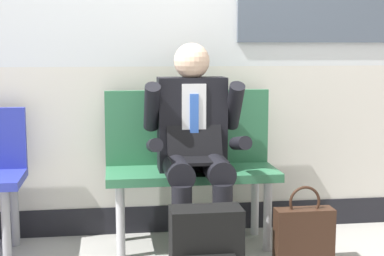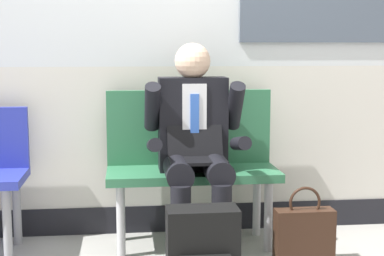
% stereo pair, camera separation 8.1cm
% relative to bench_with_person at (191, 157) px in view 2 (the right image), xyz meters
% --- Properties ---
extents(station_wall, '(5.33, 0.17, 2.84)m').
position_rel_bench_with_person_xyz_m(station_wall, '(-0.03, 0.27, 0.88)').
color(station_wall, silver).
rests_on(station_wall, ground).
extents(bench_with_person, '(1.02, 0.42, 0.93)m').
position_rel_bench_with_person_xyz_m(bench_with_person, '(0.00, 0.00, 0.00)').
color(bench_with_person, '#2D6B47').
rests_on(bench_with_person, ground).
extents(person_seated, '(0.57, 0.70, 1.22)m').
position_rel_bench_with_person_xyz_m(person_seated, '(-0.00, -0.20, 0.12)').
color(person_seated, black).
rests_on(person_seated, ground).
extents(handbag, '(0.33, 0.12, 0.44)m').
position_rel_bench_with_person_xyz_m(handbag, '(0.58, -0.44, -0.37)').
color(handbag, '#331E14').
rests_on(handbag, ground).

